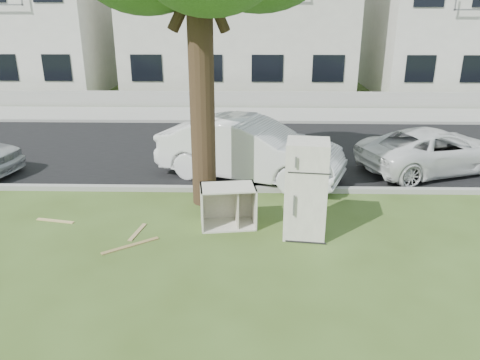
{
  "coord_description": "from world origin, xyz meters",
  "views": [
    {
      "loc": [
        0.65,
        -8.14,
        4.25
      ],
      "look_at": [
        0.44,
        0.6,
        0.99
      ],
      "focal_mm": 35.0,
      "sensor_mm": 36.0,
      "label": 1
    }
  ],
  "objects_px": {
    "cabinet": "(228,206)",
    "car_center": "(249,149)",
    "car_right": "(435,150)",
    "fridge": "(306,189)"
  },
  "relations": [
    {
      "from": "cabinet",
      "to": "car_right",
      "type": "relative_size",
      "value": 0.26
    },
    {
      "from": "cabinet",
      "to": "car_right",
      "type": "xyz_separation_m",
      "value": [
        5.45,
        3.52,
        0.16
      ]
    },
    {
      "from": "fridge",
      "to": "cabinet",
      "type": "bearing_deg",
      "value": 173.07
    },
    {
      "from": "car_right",
      "to": "cabinet",
      "type": "bearing_deg",
      "value": 102.63
    },
    {
      "from": "fridge",
      "to": "car_right",
      "type": "distance_m",
      "value": 5.55
    },
    {
      "from": "fridge",
      "to": "cabinet",
      "type": "height_order",
      "value": "fridge"
    },
    {
      "from": "cabinet",
      "to": "car_center",
      "type": "relative_size",
      "value": 0.23
    },
    {
      "from": "fridge",
      "to": "car_right",
      "type": "bearing_deg",
      "value": 51.78
    },
    {
      "from": "car_center",
      "to": "car_right",
      "type": "xyz_separation_m",
      "value": [
        5.03,
        0.67,
        -0.2
      ]
    },
    {
      "from": "cabinet",
      "to": "car_center",
      "type": "height_order",
      "value": "car_center"
    }
  ]
}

